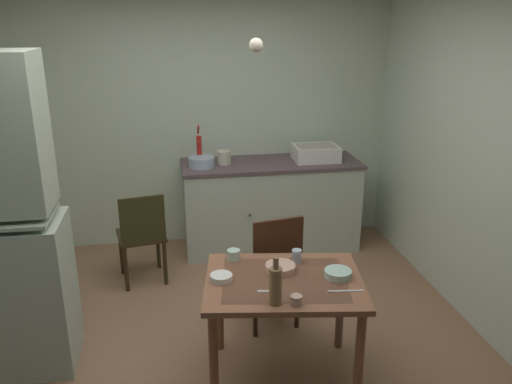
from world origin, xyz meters
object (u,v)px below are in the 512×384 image
hand_pump (199,147)px  sink_basin (316,153)px  chair_far_side (272,269)px  glass_bottle (276,285)px  mixing_bowl_counter (202,162)px  teacup_cream (296,300)px  dining_table (284,294)px  chair_by_counter (142,235)px  serving_bowl_wide (338,274)px

hand_pump → sink_basin: bearing=-2.2°
chair_far_side → glass_bottle: (-0.15, -0.87, 0.36)m
mixing_bowl_counter → teacup_cream: mixing_bowl_counter is taller
mixing_bowl_counter → dining_table: 2.06m
hand_pump → glass_bottle: 2.39m
chair_by_counter → teacup_cream: size_ratio=12.40×
chair_far_side → glass_bottle: 0.96m
dining_table → chair_far_side: size_ratio=1.16×
sink_basin → chair_far_side: bearing=-116.6°
hand_pump → mixing_bowl_counter: hand_pump is taller
sink_basin → glass_bottle: (-0.88, -2.31, -0.14)m
chair_far_side → serving_bowl_wide: chair_far_side is taller
teacup_cream → mixing_bowl_counter: bearing=99.5°
glass_bottle → hand_pump: bearing=96.8°
sink_basin → mixing_bowl_counter: size_ratio=1.76×
hand_pump → dining_table: (0.39, -2.09, -0.46)m
mixing_bowl_counter → dining_table: (0.38, -1.99, -0.34)m
hand_pump → serving_bowl_wide: 2.26m
mixing_bowl_counter → chair_far_side: size_ratio=0.27×
chair_far_side → teacup_cream: chair_far_side is taller
hand_pump → chair_by_counter: bearing=-132.0°
sink_basin → mixing_bowl_counter: 1.14m
teacup_cream → glass_bottle: bearing=166.5°
mixing_bowl_counter → dining_table: size_ratio=0.23×
chair_far_side → glass_bottle: bearing=-100.0°
hand_pump → chair_by_counter: (-0.56, -0.62, -0.61)m
teacup_cream → glass_bottle: glass_bottle is taller
sink_basin → serving_bowl_wide: bearing=-101.6°
chair_by_counter → serving_bowl_wide: chair_by_counter is taller
serving_bowl_wide → chair_by_counter: bearing=131.1°
hand_pump → chair_far_side: 1.66m
hand_pump → chair_far_side: hand_pump is taller
sink_basin → dining_table: sink_basin is taller
sink_basin → teacup_cream: 2.47m
serving_bowl_wide → glass_bottle: bearing=-151.3°
sink_basin → chair_by_counter: sink_basin is taller
dining_table → chair_far_side: chair_far_side is taller
mixing_bowl_counter → chair_by_counter: bearing=-137.5°
mixing_bowl_counter → chair_far_side: (0.42, -1.39, -0.48)m
chair_far_side → teacup_cream: (-0.04, -0.90, 0.27)m
hand_pump → dining_table: hand_pump is taller
mixing_bowl_counter → teacup_cream: size_ratio=3.61×
chair_by_counter → serving_bowl_wide: bearing=-48.9°
serving_bowl_wide → glass_bottle: 0.53m
dining_table → chair_by_counter: chair_by_counter is taller
teacup_cream → chair_by_counter: bearing=118.6°
sink_basin → teacup_cream: bearing=-108.0°
hand_pump → mixing_bowl_counter: (0.02, -0.10, -0.12)m
serving_bowl_wide → chair_far_side: bearing=115.5°
hand_pump → glass_bottle: size_ratio=1.33×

